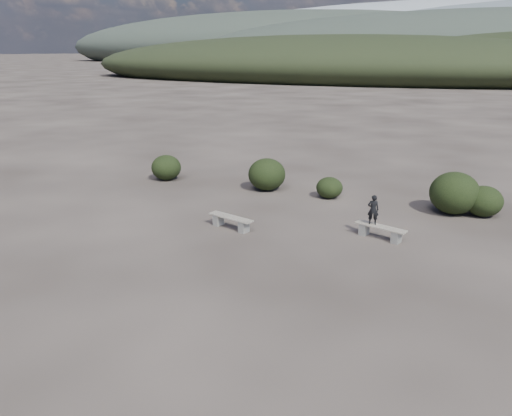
% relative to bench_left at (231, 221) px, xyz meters
% --- Properties ---
extents(ground, '(1200.00, 1200.00, 0.00)m').
position_rel_bench_left_xyz_m(ground, '(1.57, -4.18, -0.26)').
color(ground, '#2B2521').
rests_on(ground, ground).
extents(bench_left, '(1.76, 0.75, 0.43)m').
position_rel_bench_left_xyz_m(bench_left, '(0.00, 0.00, 0.00)').
color(bench_left, slate).
rests_on(bench_left, ground).
extents(bench_right, '(1.73, 0.80, 0.43)m').
position_rel_bench_left_xyz_m(bench_right, '(4.79, 1.18, -0.00)').
color(bench_right, slate).
rests_on(bench_right, ground).
extents(seated_person, '(0.41, 0.32, 0.98)m').
position_rel_bench_left_xyz_m(seated_person, '(4.50, 1.26, 0.66)').
color(seated_person, black).
rests_on(seated_person, bench_right).
extents(shrub_b, '(1.61, 1.61, 1.38)m').
position_rel_bench_left_xyz_m(shrub_b, '(-0.88, 5.03, 0.43)').
color(shrub_b, black).
rests_on(shrub_b, ground).
extents(shrub_c, '(1.08, 1.08, 0.86)m').
position_rel_bench_left_xyz_m(shrub_c, '(1.95, 4.98, 0.17)').
color(shrub_c, black).
rests_on(shrub_c, ground).
extents(shrub_d, '(1.78, 1.78, 1.56)m').
position_rel_bench_left_xyz_m(shrub_d, '(6.70, 4.96, 0.52)').
color(shrub_d, black).
rests_on(shrub_d, ground).
extents(shrub_e, '(1.34, 1.34, 1.12)m').
position_rel_bench_left_xyz_m(shrub_e, '(7.72, 5.09, 0.30)').
color(shrub_e, black).
rests_on(shrub_e, ground).
extents(shrub_f, '(1.37, 1.37, 1.16)m').
position_rel_bench_left_xyz_m(shrub_f, '(-5.84, 4.69, 0.32)').
color(shrub_f, black).
rests_on(shrub_f, ground).
extents(mountain_ridges, '(500.00, 400.00, 56.00)m').
position_rel_bench_left_xyz_m(mountain_ridges, '(-5.91, 334.88, 10.58)').
color(mountain_ridges, black).
rests_on(mountain_ridges, ground).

